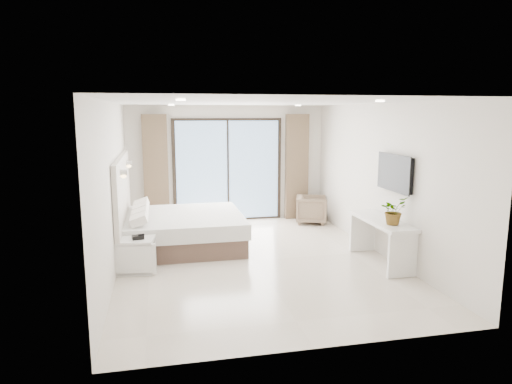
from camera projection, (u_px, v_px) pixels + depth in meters
ground at (255, 260)px, 7.93m from camera, size 6.20×6.20×0.00m
room_shell at (235, 165)px, 8.44m from camera, size 4.62×6.22×2.72m
bed at (182, 230)px, 8.68m from camera, size 2.23×2.13×0.76m
nightstand at (135, 255)px, 7.31m from camera, size 0.66×0.57×0.55m
phone at (138, 237)px, 7.23m from camera, size 0.20×0.17×0.06m
console_desk at (381, 231)px, 7.67m from camera, size 0.49×1.58×0.77m
plant at (393, 214)px, 7.25m from camera, size 0.55×0.57×0.35m
armchair at (312, 208)px, 10.57m from camera, size 0.81×0.84×0.69m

